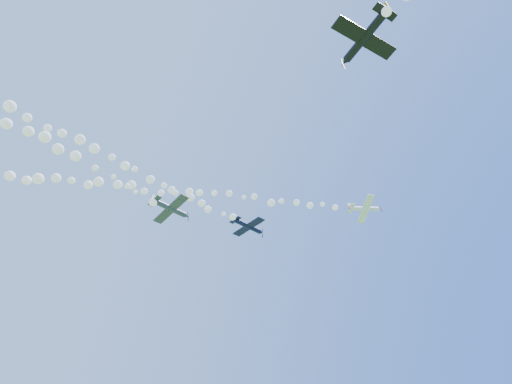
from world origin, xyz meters
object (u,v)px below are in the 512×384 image
plane_white (365,209)px  plane_grey (171,209)px  plane_black (365,38)px  plane_navy (248,226)px

plane_white → plane_grey: plane_white is taller
plane_white → plane_black: (-28.69, -31.20, -13.98)m
plane_white → plane_black: bearing=-112.7°
plane_grey → plane_black: (5.93, -35.92, -3.68)m
plane_white → plane_grey: 36.43m
plane_grey → plane_white: bearing=-23.9°
plane_grey → plane_navy: bearing=3.4°
plane_navy → plane_white: bearing=-39.7°
plane_black → plane_grey: bearing=7.2°
plane_navy → plane_black: size_ratio=1.09×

